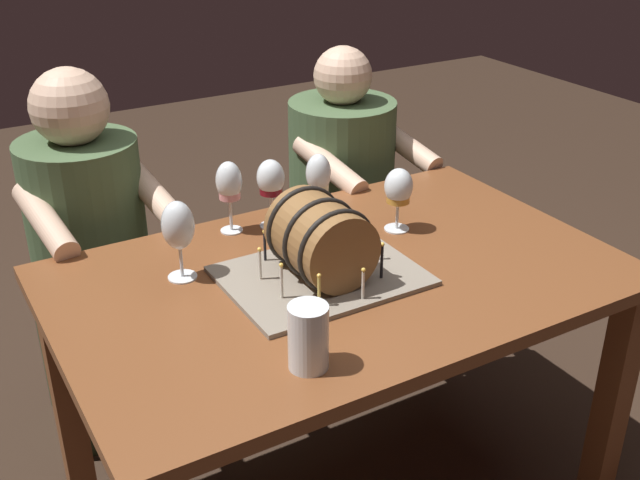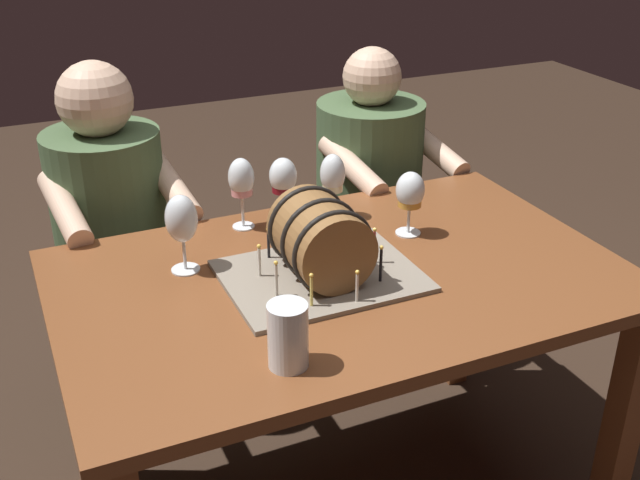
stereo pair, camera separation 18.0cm
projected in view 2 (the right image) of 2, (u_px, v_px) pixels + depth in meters
dining_table at (341, 313)px, 1.92m from camera, size 1.36×0.86×0.75m
barrel_cake at (320, 244)px, 1.81m from camera, size 0.46×0.35×0.21m
wine_glass_rose at (241, 181)px, 2.04m from camera, size 0.07×0.07×0.20m
wine_glass_empty at (181, 220)px, 1.82m from camera, size 0.08×0.08×0.20m
wine_glass_amber at (410, 193)px, 2.01m from camera, size 0.08×0.08×0.18m
wine_glass_white at (333, 177)px, 2.11m from camera, size 0.07×0.07×0.18m
wine_glass_red at (283, 179)px, 2.06m from camera, size 0.07×0.07×0.19m
beer_pint at (288, 339)px, 1.51m from camera, size 0.08×0.08×0.14m
person_seated_left at (117, 262)px, 2.37m from camera, size 0.41×0.50×1.15m
person_seated_right at (368, 217)px, 2.69m from camera, size 0.43×0.51×1.11m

